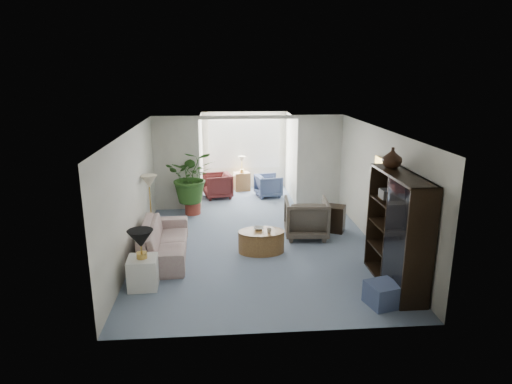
{
  "coord_description": "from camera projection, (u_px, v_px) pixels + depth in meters",
  "views": [
    {
      "loc": [
        -0.73,
        -8.53,
        3.62
      ],
      "look_at": [
        0.0,
        0.6,
        1.1
      ],
      "focal_mm": 31.07,
      "sensor_mm": 36.0,
      "label": 1
    }
  ],
  "objects": [
    {
      "name": "floor_lamp",
      "position": [
        149.0,
        181.0,
        9.77
      ],
      "size": [
        0.36,
        0.36,
        0.28
      ],
      "primitive_type": "cone",
      "color": "beige",
      "rests_on": "ground"
    },
    {
      "name": "table_lamp",
      "position": [
        141.0,
        239.0,
        7.42
      ],
      "size": [
        0.44,
        0.44,
        0.3
      ],
      "primitive_type": "cone",
      "color": "black",
      "rests_on": "end_table"
    },
    {
      "name": "floor",
      "position": [
        258.0,
        250.0,
        9.21
      ],
      "size": [
        6.0,
        6.0,
        0.0
      ],
      "primitive_type": "plane",
      "color": "gray",
      "rests_on": "ground"
    },
    {
      "name": "sunroom_table",
      "position": [
        242.0,
        181.0,
        13.77
      ],
      "size": [
        0.53,
        0.45,
        0.57
      ],
      "primitive_type": "cube",
      "rotation": [
        0.0,
        0.0,
        0.2
      ],
      "color": "olive",
      "rests_on": "ground"
    },
    {
      "name": "coffee_cup",
      "position": [
        269.0,
        231.0,
        8.94
      ],
      "size": [
        0.11,
        0.11,
        0.09
      ],
      "primitive_type": "imported",
      "rotation": [
        0.0,
        0.0,
        -0.12
      ],
      "color": "beige",
      "rests_on": "coffee_table"
    },
    {
      "name": "plant_pot",
      "position": [
        193.0,
        208.0,
        11.53
      ],
      "size": [
        0.4,
        0.4,
        0.32
      ],
      "primitive_type": "cylinder",
      "color": "#96382B",
      "rests_on": "ground"
    },
    {
      "name": "end_table",
      "position": [
        143.0,
        273.0,
        7.59
      ],
      "size": [
        0.51,
        0.51,
        0.54
      ],
      "primitive_type": "cube",
      "rotation": [
        0.0,
        0.0,
        0.04
      ],
      "color": "white",
      "rests_on": "ground"
    },
    {
      "name": "sunroom_chair_maroon",
      "position": [
        218.0,
        186.0,
        12.97
      ],
      "size": [
        0.92,
        0.9,
        0.71
      ],
      "primitive_type": "imported",
      "rotation": [
        0.0,
        0.0,
        -1.37
      ],
      "color": "#571E23",
      "rests_on": "ground"
    },
    {
      "name": "back_pier_left",
      "position": [
        177.0,
        164.0,
        11.62
      ],
      "size": [
        1.2,
        0.12,
        2.5
      ],
      "primitive_type": "cube",
      "color": "white",
      "rests_on": "ground"
    },
    {
      "name": "wingback_chair",
      "position": [
        306.0,
        218.0,
        9.89
      ],
      "size": [
        1.01,
        1.04,
        0.88
      ],
      "primitive_type": "imported",
      "rotation": [
        0.0,
        0.0,
        3.06
      ],
      "color": "#5F574B",
      "rests_on": "ground"
    },
    {
      "name": "sunroom_floor",
      "position": [
        247.0,
        197.0,
        13.15
      ],
      "size": [
        2.6,
        2.6,
        0.0
      ],
      "primitive_type": "plane",
      "color": "gray",
      "rests_on": "ground"
    },
    {
      "name": "ottoman",
      "position": [
        383.0,
        294.0,
        7.03
      ],
      "size": [
        0.57,
        0.57,
        0.37
      ],
      "primitive_type": "cube",
      "rotation": [
        0.0,
        0.0,
        0.26
      ],
      "color": "#4A5880",
      "rests_on": "ground"
    },
    {
      "name": "side_table_dark",
      "position": [
        333.0,
        218.0,
        10.27
      ],
      "size": [
        0.63,
        0.58,
        0.61
      ],
      "primitive_type": "cube",
      "rotation": [
        0.0,
        0.0,
        -0.43
      ],
      "color": "black",
      "rests_on": "ground"
    },
    {
      "name": "sunroom_chair_blue",
      "position": [
        268.0,
        186.0,
        13.1
      ],
      "size": [
        0.84,
        0.82,
        0.65
      ],
      "primitive_type": "imported",
      "rotation": [
        0.0,
        0.0,
        1.77
      ],
      "color": "#4A5880",
      "rests_on": "ground"
    },
    {
      "name": "sofa",
      "position": [
        164.0,
        240.0,
        8.88
      ],
      "size": [
        0.98,
        2.29,
        0.66
      ],
      "primitive_type": "imported",
      "rotation": [
        0.0,
        0.0,
        1.61
      ],
      "color": "#BAAF9D",
      "rests_on": "ground"
    },
    {
      "name": "coffee_table",
      "position": [
        261.0,
        241.0,
        9.09
      ],
      "size": [
        1.06,
        1.06,
        0.45
      ],
      "primitive_type": "cylinder",
      "rotation": [
        0.0,
        0.0,
        -0.12
      ],
      "color": "olive",
      "rests_on": "ground"
    },
    {
      "name": "shelf_clutter",
      "position": [
        398.0,
        228.0,
        7.37
      ],
      "size": [
        0.3,
        1.19,
        1.06
      ],
      "color": "#494744",
      "rests_on": "entertainment_cabinet"
    },
    {
      "name": "back_pier_right",
      "position": [
        319.0,
        162.0,
        11.91
      ],
      "size": [
        1.2,
        0.12,
        2.5
      ],
      "primitive_type": "cube",
      "color": "white",
      "rests_on": "ground"
    },
    {
      "name": "cabinet_urn",
      "position": [
        392.0,
        158.0,
        7.67
      ],
      "size": [
        0.34,
        0.34,
        0.36
      ],
      "primitive_type": "imported",
      "color": "#321C10",
      "rests_on": "entertainment_cabinet"
    },
    {
      "name": "entertainment_cabinet",
      "position": [
        398.0,
        231.0,
        7.5
      ],
      "size": [
        0.48,
        1.78,
        1.98
      ],
      "primitive_type": "cube",
      "color": "black",
      "rests_on": "ground"
    },
    {
      "name": "coffee_bowl",
      "position": [
        259.0,
        228.0,
        9.12
      ],
      "size": [
        0.23,
        0.23,
        0.05
      ],
      "primitive_type": "imported",
      "rotation": [
        0.0,
        0.0,
        -0.12
      ],
      "color": "silver",
      "rests_on": "coffee_table"
    },
    {
      "name": "back_header",
      "position": [
        249.0,
        117.0,
        11.44
      ],
      "size": [
        2.6,
        0.12,
        0.1
      ],
      "primitive_type": "cube",
      "color": "white",
      "rests_on": "back_pier_left"
    },
    {
      "name": "house_plant",
      "position": [
        192.0,
        176.0,
        11.31
      ],
      "size": [
        1.23,
        1.07,
        1.37
      ],
      "primitive_type": "imported",
      "color": "#2B551D",
      "rests_on": "plant_pot"
    },
    {
      "name": "window_blinds",
      "position": [
        244.0,
        144.0,
        13.79
      ],
      "size": [
        2.2,
        0.02,
        1.5
      ],
      "primitive_type": "cube",
      "color": "white"
    },
    {
      "name": "window_pane",
      "position": [
        244.0,
        144.0,
        13.82
      ],
      "size": [
        2.2,
        0.02,
        1.5
      ],
      "primitive_type": "cube",
      "color": "white"
    },
    {
      "name": "framed_picture",
      "position": [
        381.0,
        170.0,
        8.85
      ],
      "size": [
        0.04,
        0.5,
        0.4
      ],
      "primitive_type": "cube",
      "color": "#B7A992"
    }
  ]
}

